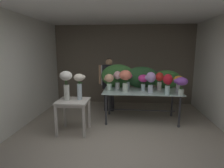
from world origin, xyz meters
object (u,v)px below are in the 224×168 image
(display_table_glass, at_px, (141,95))
(vase_peach_freesia, at_px, (109,80))
(vase_coral_dahlias, at_px, (125,78))
(vase_magenta_ranunculus, at_px, (144,80))
(vase_violet_roses, at_px, (181,83))
(florist, at_px, (109,79))
(vase_blush_peonies, at_px, (117,78))
(vase_cream_lisianthus_tall, at_px, (79,83))
(side_table_white, at_px, (73,105))
(vase_lilac_stock, at_px, (151,80))
(vase_fuchsia_lilies, at_px, (128,78))
(vase_white_roses_tall, at_px, (66,81))
(vase_crimson_snapdragons, at_px, (168,82))
(vase_sunset_tulips, at_px, (178,81))
(vase_scarlet_carnations, at_px, (159,80))

(display_table_glass, bearing_deg, vase_peach_freesia, -175.45)
(vase_coral_dahlias, height_order, vase_magenta_ranunculus, vase_coral_dahlias)
(vase_violet_roses, bearing_deg, florist, 148.74)
(florist, height_order, vase_blush_peonies, florist)
(vase_cream_lisianthus_tall, bearing_deg, side_table_white, -155.31)
(display_table_glass, distance_m, vase_peach_freesia, 0.92)
(vase_lilac_stock, height_order, vase_magenta_ranunculus, vase_lilac_stock)
(display_table_glass, height_order, vase_lilac_stock, vase_lilac_stock)
(vase_fuchsia_lilies, height_order, vase_white_roses_tall, vase_white_roses_tall)
(florist, distance_m, vase_crimson_snapdragons, 1.82)
(vase_sunset_tulips, bearing_deg, vase_coral_dahlias, -175.41)
(vase_sunset_tulips, bearing_deg, vase_lilac_stock, -169.92)
(display_table_glass, distance_m, florist, 1.18)
(vase_fuchsia_lilies, bearing_deg, vase_magenta_ranunculus, -14.98)
(vase_coral_dahlias, distance_m, vase_violet_roses, 1.31)
(vase_sunset_tulips, xyz_separation_m, vase_white_roses_tall, (-2.58, -0.77, 0.09))
(vase_crimson_snapdragons, xyz_separation_m, vase_white_roses_tall, (-2.26, -0.50, 0.06))
(side_table_white, relative_size, vase_lilac_stock, 1.47)
(vase_magenta_ranunculus, bearing_deg, vase_white_roses_tall, -153.47)
(vase_magenta_ranunculus, height_order, vase_cream_lisianthus_tall, vase_cream_lisianthus_tall)
(vase_blush_peonies, bearing_deg, vase_cream_lisianthus_tall, -130.27)
(vase_scarlet_carnations, bearing_deg, vase_sunset_tulips, -23.99)
(vase_scarlet_carnations, height_order, vase_crimson_snapdragons, vase_crimson_snapdragons)
(vase_fuchsia_lilies, xyz_separation_m, vase_coral_dahlias, (-0.06, -0.31, 0.06))
(vase_violet_roses, xyz_separation_m, vase_cream_lisianthus_tall, (-2.28, -0.39, 0.04))
(vase_magenta_ranunculus, bearing_deg, vase_crimson_snapdragons, -34.30)
(vase_coral_dahlias, bearing_deg, vase_fuchsia_lilies, 79.61)
(side_table_white, relative_size, vase_coral_dahlias, 1.37)
(display_table_glass, distance_m, vase_blush_peonies, 0.76)
(display_table_glass, relative_size, vase_crimson_snapdragons, 4.07)
(vase_scarlet_carnations, distance_m, vase_crimson_snapdragons, 0.47)
(vase_magenta_ranunculus, height_order, vase_violet_roses, vase_violet_roses)
(vase_peach_freesia, bearing_deg, vase_fuchsia_lilies, 21.59)
(vase_scarlet_carnations, bearing_deg, vase_coral_dahlias, -161.27)
(vase_white_roses_tall, bearing_deg, vase_scarlet_carnations, 24.14)
(side_table_white, height_order, vase_blush_peonies, vase_blush_peonies)
(vase_blush_peonies, xyz_separation_m, vase_magenta_ranunculus, (0.68, -0.12, -0.01))
(vase_peach_freesia, height_order, vase_crimson_snapdragons, vase_crimson_snapdragons)
(vase_cream_lisianthus_tall, bearing_deg, vase_peach_freesia, 51.32)
(vase_crimson_snapdragons, relative_size, vase_magenta_ranunculus, 1.16)
(vase_lilac_stock, bearing_deg, side_table_white, -159.70)
(vase_coral_dahlias, height_order, vase_peach_freesia, vase_coral_dahlias)
(florist, xyz_separation_m, vase_scarlet_carnations, (1.37, -0.58, 0.10))
(vase_fuchsia_lilies, xyz_separation_m, vase_peach_freesia, (-0.48, -0.19, -0.03))
(display_table_glass, xyz_separation_m, vase_fuchsia_lilies, (-0.36, 0.12, 0.41))
(vase_blush_peonies, bearing_deg, vase_lilac_stock, -22.41)
(vase_crimson_snapdragons, bearing_deg, vase_scarlet_carnations, 104.16)
(vase_coral_dahlias, height_order, vase_cream_lisianthus_tall, vase_coral_dahlias)
(vase_crimson_snapdragons, bearing_deg, vase_violet_roses, -8.51)
(vase_fuchsia_lilies, relative_size, vase_peach_freesia, 1.02)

